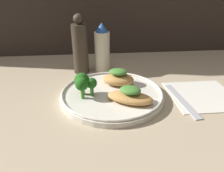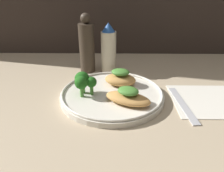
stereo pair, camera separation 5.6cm
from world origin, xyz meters
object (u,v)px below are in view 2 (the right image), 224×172
object	(u,v)px
plate	(112,94)
pepper_grinder	(87,46)
broccoli_bunch	(84,81)
sauce_bottle	(109,49)

from	to	relation	value
plate	pepper_grinder	xyz separation A→B (cm)	(-8.37, 18.41, 7.54)
broccoli_bunch	sauce_bottle	size ratio (longest dim) A/B	0.36
sauce_bottle	plate	bearing A→B (deg)	-85.66
broccoli_bunch	sauce_bottle	distance (cm)	20.24
plate	sauce_bottle	xyz separation A→B (cm)	(-1.40, 18.41, 6.66)
sauce_bottle	pepper_grinder	bearing A→B (deg)	180.00
broccoli_bunch	sauce_bottle	bearing A→B (deg)	73.60
pepper_grinder	sauce_bottle	bearing A→B (deg)	0.00
plate	broccoli_bunch	xyz separation A→B (cm)	(-7.06, -0.84, 4.05)
plate	sauce_bottle	bearing A→B (deg)	94.34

